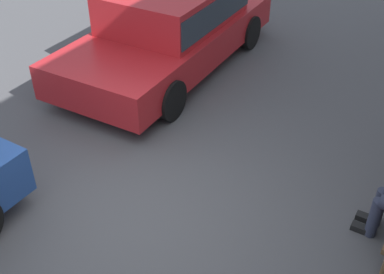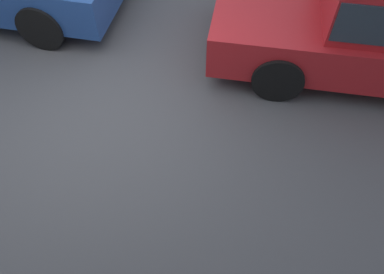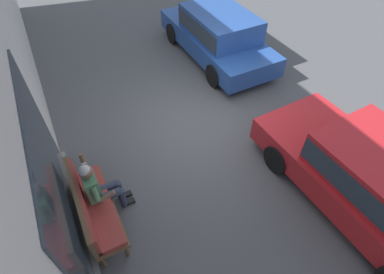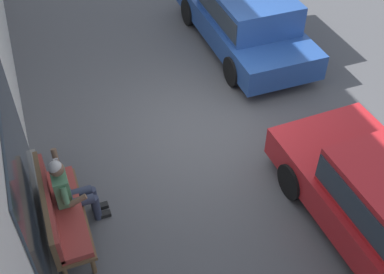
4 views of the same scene
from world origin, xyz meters
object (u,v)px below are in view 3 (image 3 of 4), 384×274
Objects in this scene: person_on_phone at (99,187)px; parked_car_near at (376,180)px; bench at (91,206)px; parked_car_mid at (218,33)px.

person_on_phone is 4.80m from parked_car_near.
person_on_phone is 0.29× the size of parked_car_near.
parked_car_near is (-1.91, -4.53, 0.20)m from bench.
parked_car_mid reaches higher than bench.
parked_car_mid reaches higher than parked_car_near.
person_on_phone is at bearing -46.47° from bench.
parked_car_mid is (3.65, -4.55, 0.09)m from person_on_phone.
person_on_phone is at bearing 128.72° from parked_car_mid.
parked_car_mid is at bearing -51.28° from person_on_phone.
parked_car_mid reaches higher than person_on_phone.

